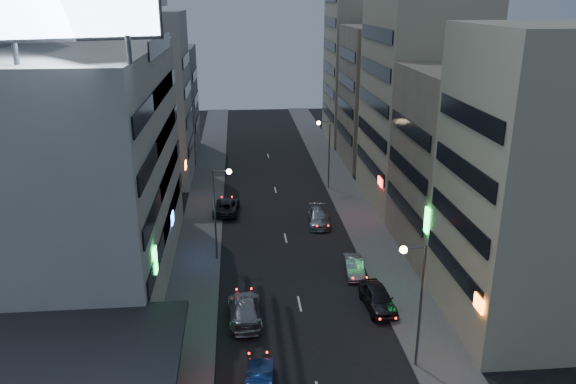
{
  "coord_description": "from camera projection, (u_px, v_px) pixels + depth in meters",
  "views": [
    {
      "loc": [
        -4.14,
        -22.23,
        21.49
      ],
      "look_at": [
        -0.35,
        19.56,
        6.85
      ],
      "focal_mm": 35.0,
      "sensor_mm": 36.0,
      "label": 1
    }
  ],
  "objects": [
    {
      "name": "sidewalk_left",
      "position": [
        202.0,
        224.0,
        55.84
      ],
      "size": [
        4.0,
        120.0,
        0.12
      ],
      "primitive_type": "cube",
      "color": "#4C4C4F",
      "rests_on": "ground"
    },
    {
      "name": "sidewalk_right",
      "position": [
        360.0,
        219.0,
        57.21
      ],
      "size": [
        4.0,
        120.0,
        0.12
      ],
      "primitive_type": "cube",
      "color": "#4C4C4F",
      "rests_on": "ground"
    },
    {
      "name": "white_building",
      "position": [
        70.0,
        170.0,
        42.73
      ],
      "size": [
        14.0,
        24.0,
        18.0
      ],
      "primitive_type": "cube",
      "color": "#AFAFAA",
      "rests_on": "ground"
    },
    {
      "name": "shophouse_near",
      "position": [
        537.0,
        185.0,
        36.19
      ],
      "size": [
        10.0,
        11.0,
        20.0
      ],
      "primitive_type": "cube",
      "color": "tan",
      "rests_on": "ground"
    },
    {
      "name": "shophouse_mid",
      "position": [
        471.0,
        164.0,
        47.71
      ],
      "size": [
        11.0,
        12.0,
        16.0
      ],
      "primitive_type": "cube",
      "color": "gray",
      "rests_on": "ground"
    },
    {
      "name": "shophouse_far",
      "position": [
        420.0,
        102.0,
        58.9
      ],
      "size": [
        10.0,
        14.0,
        22.0
      ],
      "primitive_type": "cube",
      "color": "tan",
      "rests_on": "ground"
    },
    {
      "name": "far_left_a",
      "position": [
        141.0,
        100.0,
        66.04
      ],
      "size": [
        11.0,
        10.0,
        20.0
      ],
      "primitive_type": "cube",
      "color": "#AFAFAA",
      "rests_on": "ground"
    },
    {
      "name": "far_left_b",
      "position": [
        153.0,
        102.0,
        79.04
      ],
      "size": [
        12.0,
        10.0,
        15.0
      ],
      "primitive_type": "cube",
      "color": "slate",
      "rests_on": "ground"
    },
    {
      "name": "far_right_a",
      "position": [
        387.0,
        97.0,
        73.71
      ],
      "size": [
        11.0,
        12.0,
        18.0
      ],
      "primitive_type": "cube",
      "color": "gray",
      "rests_on": "ground"
    },
    {
      "name": "far_right_b",
      "position": [
        368.0,
        62.0,
        85.93
      ],
      "size": [
        12.0,
        12.0,
        24.0
      ],
      "primitive_type": "cube",
      "color": "tan",
      "rests_on": "ground"
    },
    {
      "name": "street_lamp_right_near",
      "position": [
        416.0,
        289.0,
        32.71
      ],
      "size": [
        1.6,
        0.44,
        8.02
      ],
      "color": "#595B60",
      "rests_on": "sidewalk_right"
    },
    {
      "name": "street_lamp_left",
      "position": [
        219.0,
        201.0,
        46.75
      ],
      "size": [
        1.6,
        0.44,
        8.02
      ],
      "color": "#595B60",
      "rests_on": "sidewalk_left"
    },
    {
      "name": "street_lamp_right_far",
      "position": [
        326.0,
        145.0,
        64.68
      ],
      "size": [
        1.6,
        0.44,
        8.02
      ],
      "color": "#595B60",
      "rests_on": "sidewalk_right"
    },
    {
      "name": "parked_car_right_near",
      "position": [
        378.0,
        298.0,
        40.71
      ],
      "size": [
        2.24,
        4.9,
        1.63
      ],
      "primitive_type": "imported",
      "rotation": [
        0.0,
        0.0,
        0.07
      ],
      "color": "#242429",
      "rests_on": "ground"
    },
    {
      "name": "parked_car_right_mid",
      "position": [
        354.0,
        266.0,
        45.8
      ],
      "size": [
        1.67,
        4.12,
        1.33
      ],
      "primitive_type": "imported",
      "rotation": [
        0.0,
        0.0,
        -0.07
      ],
      "color": "#A5AAAD",
      "rests_on": "ground"
    },
    {
      "name": "parked_car_left",
      "position": [
        227.0,
        206.0,
        58.75
      ],
      "size": [
        2.91,
        5.48,
        1.47
      ],
      "primitive_type": "imported",
      "rotation": [
        0.0,
        0.0,
        3.05
      ],
      "color": "#232428",
      "rests_on": "ground"
    },
    {
      "name": "parked_car_right_far",
      "position": [
        319.0,
        217.0,
        55.84
      ],
      "size": [
        2.41,
        5.1,
        1.44
      ],
      "primitive_type": "imported",
      "rotation": [
        0.0,
        0.0,
        -0.08
      ],
      "color": "gray",
      "rests_on": "ground"
    },
    {
      "name": "road_car_blue",
      "position": [
        260.0,
        381.0,
        32.07
      ],
      "size": [
        1.89,
        4.45,
        1.43
      ],
      "primitive_type": "imported",
      "rotation": [
        0.0,
        0.0,
        3.05
      ],
      "color": "navy",
      "rests_on": "ground"
    },
    {
      "name": "road_car_silver",
      "position": [
        245.0,
        309.0,
        39.25
      ],
      "size": [
        2.44,
        5.62,
        1.61
      ],
      "primitive_type": "imported",
      "rotation": [
        0.0,
        0.0,
        3.18
      ],
      "color": "gray",
      "rests_on": "ground"
    }
  ]
}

